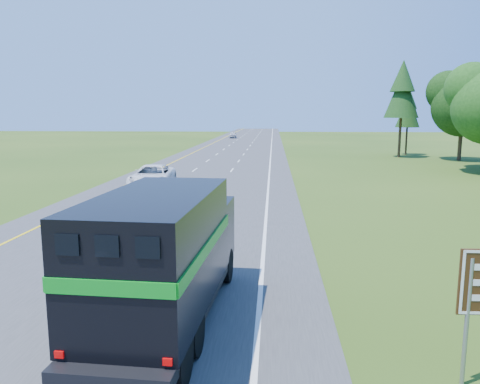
{
  "coord_description": "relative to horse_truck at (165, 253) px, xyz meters",
  "views": [
    {
      "loc": [
        5.85,
        1.81,
        5.44
      ],
      "look_at": [
        4.29,
        23.58,
        1.8
      ],
      "focal_mm": 35.0,
      "sensor_mm": 36.0,
      "label": 1
    }
  ],
  "objects": [
    {
      "name": "horse_truck",
      "position": [
        0.0,
        0.0,
        0.0
      ],
      "size": [
        2.91,
        8.12,
        3.54
      ],
      "rotation": [
        0.0,
        0.0,
        -0.05
      ],
      "color": "black",
      "rests_on": "road"
    },
    {
      "name": "road",
      "position": [
        -3.12,
        36.84,
        -1.91
      ],
      "size": [
        15.0,
        260.0,
        0.04
      ],
      "primitive_type": "cube",
      "color": "#38383A",
      "rests_on": "ground"
    },
    {
      "name": "white_suv",
      "position": [
        -6.17,
        22.32,
        -1.05
      ],
      "size": [
        3.18,
        6.25,
        1.69
      ],
      "primitive_type": "imported",
      "rotation": [
        0.0,
        0.0,
        0.06
      ],
      "color": "white",
      "rests_on": "road"
    },
    {
      "name": "lane_markings",
      "position": [
        -3.12,
        36.84,
        -1.89
      ],
      "size": [
        11.15,
        260.0,
        0.01
      ],
      "color": "yellow",
      "rests_on": "road"
    },
    {
      "name": "far_car",
      "position": [
        -6.59,
        95.83,
        -1.19
      ],
      "size": [
        1.94,
        4.22,
        1.4
      ],
      "primitive_type": "imported",
      "rotation": [
        0.0,
        0.0,
        0.07
      ],
      "color": "#B5B6BD",
      "rests_on": "road"
    }
  ]
}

